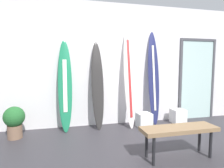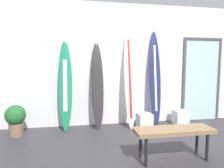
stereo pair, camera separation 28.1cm
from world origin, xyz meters
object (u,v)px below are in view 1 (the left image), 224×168
(display_block_left, at_px, (144,120))
(bench, at_px, (179,131))
(surfboard_navy, at_px, (154,78))
(surfboard_emerald, at_px, (65,86))
(potted_plant, at_px, (14,120))
(display_block_center, at_px, (178,116))
(surfboard_ivory, at_px, (129,79))
(glass_door, at_px, (197,78))
(surfboard_charcoal, at_px, (98,86))

(display_block_left, relative_size, bench, 0.27)
(surfboard_navy, bearing_deg, surfboard_emerald, -178.98)
(potted_plant, bearing_deg, display_block_center, 2.21)
(surfboard_ivory, relative_size, bench, 1.91)
(glass_door, distance_m, potted_plant, 4.37)
(surfboard_navy, relative_size, display_block_left, 6.90)
(glass_door, xyz_separation_m, bench, (-1.70, -1.84, -0.65))
(surfboard_navy, relative_size, bench, 1.89)
(display_block_left, relative_size, glass_door, 0.15)
(display_block_left, relative_size, potted_plant, 0.52)
(surfboard_ivory, height_order, display_block_center, surfboard_ivory)
(surfboard_navy, xyz_separation_m, glass_door, (1.31, 0.16, -0.03))
(surfboard_emerald, height_order, surfboard_ivory, surfboard_ivory)
(surfboard_navy, xyz_separation_m, display_block_center, (0.60, -0.12, -0.93))
(surfboard_ivory, bearing_deg, surfboard_navy, 7.30)
(display_block_left, xyz_separation_m, bench, (-0.08, -1.47, 0.26))
(bench, bearing_deg, surfboard_navy, 76.83)
(surfboard_charcoal, height_order, potted_plant, surfboard_charcoal)
(surfboard_charcoal, height_order, surfboard_navy, surfboard_navy)
(surfboard_charcoal, xyz_separation_m, display_block_left, (1.03, -0.16, -0.78))
(glass_door, relative_size, bench, 1.79)
(surfboard_ivory, xyz_separation_m, surfboard_navy, (0.63, 0.08, 0.00))
(bench, bearing_deg, display_block_left, 87.02)
(bench, bearing_deg, potted_plant, 151.31)
(surfboard_emerald, relative_size, bench, 1.66)
(surfboard_ivory, bearing_deg, surfboard_emerald, 178.18)
(surfboard_charcoal, height_order, glass_door, glass_door)
(surfboard_ivory, distance_m, potted_plant, 2.47)
(surfboard_navy, height_order, glass_door, surfboard_navy)
(display_block_left, bearing_deg, glass_door, 12.96)
(display_block_center, distance_m, potted_plant, 3.59)
(glass_door, height_order, potted_plant, glass_door)
(surfboard_ivory, distance_m, surfboard_navy, 0.64)
(surfboard_emerald, bearing_deg, surfboard_charcoal, -0.95)
(surfboard_navy, bearing_deg, surfboard_charcoal, -177.97)
(surfboard_ivory, relative_size, display_block_center, 6.69)
(surfboard_ivory, bearing_deg, display_block_left, -22.00)
(surfboard_ivory, relative_size, display_block_left, 6.98)
(display_block_center, bearing_deg, surfboard_charcoal, 177.76)
(surfboard_charcoal, bearing_deg, display_block_left, -8.88)
(surfboard_ivory, relative_size, potted_plant, 3.62)
(display_block_left, bearing_deg, potted_plant, -178.85)
(surfboard_emerald, distance_m, surfboard_navy, 2.04)
(surfboard_emerald, bearing_deg, surfboard_ivory, -1.82)
(glass_door, bearing_deg, display_block_center, -157.63)
(surfboard_emerald, xyz_separation_m, display_block_center, (2.64, -0.09, -0.78))
(surfboard_charcoal, xyz_separation_m, potted_plant, (-1.63, -0.21, -0.59))
(potted_plant, bearing_deg, surfboard_charcoal, 7.48)
(display_block_center, distance_m, bench, 1.86)
(surfboard_navy, bearing_deg, display_block_center, -11.61)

